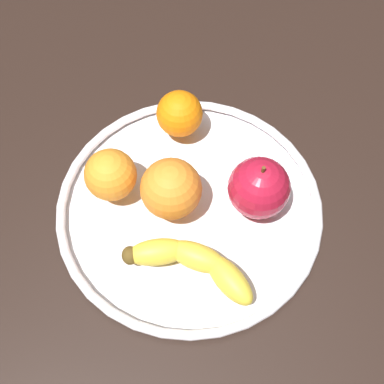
# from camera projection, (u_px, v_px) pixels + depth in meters

# --- Properties ---
(ground_plane) EXTENTS (1.64, 1.64, 0.04)m
(ground_plane) POSITION_uv_depth(u_px,v_px,m) (192.00, 216.00, 0.67)
(ground_plane) COLOR black
(fruit_bowl) EXTENTS (0.35, 0.35, 0.02)m
(fruit_bowl) POSITION_uv_depth(u_px,v_px,m) (192.00, 206.00, 0.64)
(fruit_bowl) COLOR white
(fruit_bowl) RESTS_ON ground_plane
(banana) EXTENTS (0.16, 0.10, 0.03)m
(banana) POSITION_uv_depth(u_px,v_px,m) (194.00, 262.00, 0.58)
(banana) COLOR yellow
(banana) RESTS_ON fruit_bowl
(apple) EXTENTS (0.08, 0.08, 0.09)m
(apple) POSITION_uv_depth(u_px,v_px,m) (262.00, 191.00, 0.60)
(apple) COLOR #B01730
(apple) RESTS_ON fruit_bowl
(orange_center) EXTENTS (0.08, 0.08, 0.08)m
(orange_center) POSITION_uv_depth(u_px,v_px,m) (174.00, 186.00, 0.60)
(orange_center) COLOR orange
(orange_center) RESTS_ON fruit_bowl
(orange_back_right) EXTENTS (0.06, 0.06, 0.06)m
(orange_back_right) POSITION_uv_depth(u_px,v_px,m) (182.00, 114.00, 0.67)
(orange_back_right) COLOR orange
(orange_back_right) RESTS_ON fruit_bowl
(orange_front_left) EXTENTS (0.07, 0.07, 0.07)m
(orange_front_left) POSITION_uv_depth(u_px,v_px,m) (113.00, 175.00, 0.62)
(orange_front_left) COLOR orange
(orange_front_left) RESTS_ON fruit_bowl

